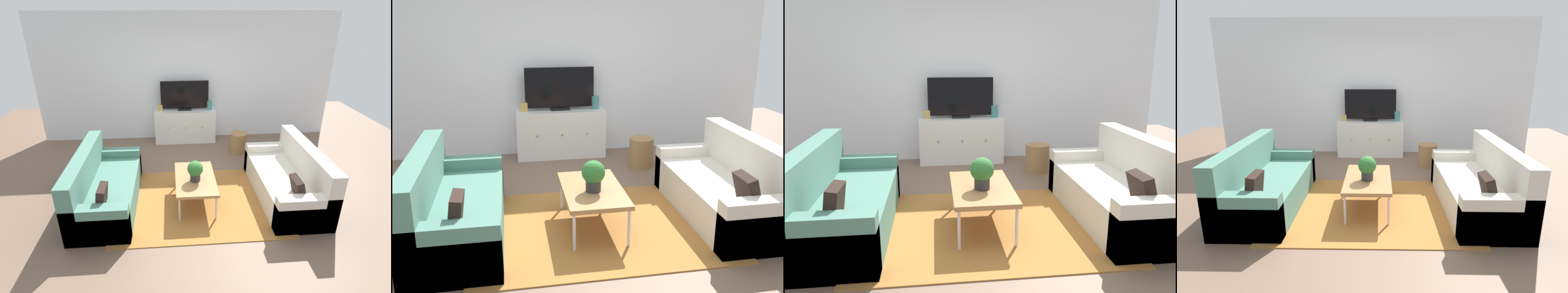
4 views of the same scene
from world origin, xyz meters
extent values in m
plane|color=brown|center=(0.00, 0.00, 0.00)|extent=(10.00, 10.00, 0.00)
cube|color=white|center=(0.00, 2.55, 1.35)|extent=(6.40, 0.12, 2.70)
cube|color=#9E662D|center=(0.00, -0.15, 0.01)|extent=(2.50, 1.90, 0.01)
cube|color=#4C7A6B|center=(-1.35, -0.10, 0.20)|extent=(0.82, 1.85, 0.41)
cube|color=#4C7A6B|center=(-1.66, -0.10, 0.43)|extent=(0.20, 1.85, 0.85)
cube|color=#4C7A6B|center=(-1.35, 0.74, 0.27)|extent=(0.82, 0.18, 0.54)
cube|color=#4C7A6B|center=(-1.35, -0.94, 0.27)|extent=(0.82, 0.18, 0.54)
cube|color=black|center=(-1.30, -0.70, 0.53)|extent=(0.14, 0.30, 0.31)
cube|color=beige|center=(1.35, -0.10, 0.20)|extent=(0.82, 1.85, 0.41)
cube|color=beige|center=(1.66, -0.10, 0.43)|extent=(0.20, 1.85, 0.85)
cube|color=beige|center=(1.35, 0.74, 0.27)|extent=(0.82, 0.18, 0.54)
cube|color=beige|center=(1.35, -0.94, 0.27)|extent=(0.82, 0.18, 0.54)
cube|color=black|center=(1.30, -0.70, 0.53)|extent=(0.18, 0.30, 0.32)
cube|color=#A37547|center=(-0.05, -0.14, 0.40)|extent=(0.59, 1.01, 0.04)
cylinder|color=silver|center=(-0.30, -0.60, 0.19)|extent=(0.03, 0.03, 0.38)
cylinder|color=silver|center=(0.21, -0.60, 0.19)|extent=(0.03, 0.03, 0.38)
cylinder|color=silver|center=(-0.30, 0.33, 0.19)|extent=(0.03, 0.03, 0.38)
cylinder|color=silver|center=(0.21, 0.33, 0.19)|extent=(0.03, 0.03, 0.38)
cylinder|color=#2D2D2D|center=(-0.05, -0.21, 0.48)|extent=(0.15, 0.15, 0.11)
sphere|color=#2D6B2D|center=(-0.05, -0.21, 0.62)|extent=(0.23, 0.23, 0.23)
cube|color=white|center=(-0.08, 2.27, 0.36)|extent=(1.31, 0.44, 0.71)
sphere|color=#B79338|center=(-0.45, 2.04, 0.39)|extent=(0.03, 0.03, 0.03)
sphere|color=#B79338|center=(-0.08, 2.04, 0.39)|extent=(0.03, 0.03, 0.03)
sphere|color=#B79338|center=(0.29, 2.04, 0.39)|extent=(0.03, 0.03, 0.03)
cube|color=black|center=(-0.08, 2.29, 0.73)|extent=(0.28, 0.16, 0.04)
cube|color=black|center=(-0.08, 2.29, 1.05)|extent=(1.02, 0.04, 0.59)
cylinder|color=teal|center=(0.46, 2.27, 0.81)|extent=(0.11, 0.11, 0.19)
cube|color=tan|center=(-0.61, 2.27, 0.78)|extent=(0.11, 0.07, 0.13)
cylinder|color=#9E7547|center=(0.99, 1.58, 0.21)|extent=(0.34, 0.34, 0.41)
camera|label=1|loc=(-0.37, -4.07, 2.75)|focal=27.98mm
camera|label=2|loc=(-0.83, -4.16, 2.09)|focal=40.59mm
camera|label=3|loc=(-0.48, -3.63, 1.68)|focal=34.78mm
camera|label=4|loc=(0.08, -3.90, 1.88)|focal=28.53mm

